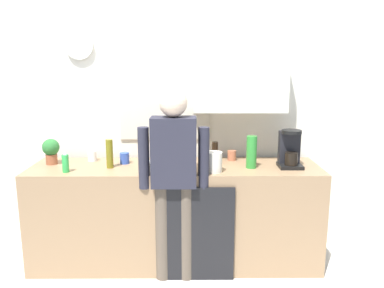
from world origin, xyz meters
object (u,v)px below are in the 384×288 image
(cup_white_mug, at_px, (92,156))
(mixing_bowl, at_px, (160,166))
(bottle_dark_sauce, at_px, (215,151))
(coffee_maker, at_px, (290,150))
(bottle_amber_beer, at_px, (158,148))
(cup_blue_mug, at_px, (125,158))
(cup_terracotta_mug, at_px, (232,155))
(potted_plant, at_px, (51,150))
(person_at_sink, at_px, (174,170))
(dish_soap, at_px, (65,163))
(storage_canister, at_px, (214,162))
(bottle_olive_oil, at_px, (110,154))
(bottle_clear_soda, at_px, (252,152))

(cup_white_mug, relative_size, mixing_bowl, 0.43)
(bottle_dark_sauce, bearing_deg, cup_white_mug, 179.62)
(coffee_maker, xyz_separation_m, bottle_amber_beer, (-1.17, 0.25, -0.03))
(cup_blue_mug, distance_m, cup_terracotta_mug, 0.99)
(potted_plant, bearing_deg, person_at_sink, -18.77)
(cup_blue_mug, distance_m, dish_soap, 0.53)
(cup_white_mug, distance_m, dish_soap, 0.40)
(storage_canister, bearing_deg, potted_plant, 169.46)
(storage_canister, bearing_deg, bottle_amber_beer, 140.28)
(cup_terracotta_mug, distance_m, mixing_bowl, 0.74)
(cup_terracotta_mug, bearing_deg, dish_soap, -164.32)
(bottle_olive_oil, relative_size, cup_blue_mug, 2.50)
(cup_white_mug, bearing_deg, coffee_maker, -6.85)
(cup_blue_mug, bearing_deg, coffee_maker, -4.53)
(coffee_maker, height_order, bottle_amber_beer, coffee_maker)
(dish_soap, bearing_deg, bottle_amber_beer, 29.44)
(coffee_maker, bearing_deg, bottle_dark_sauce, 162.20)
(bottle_amber_beer, bearing_deg, potted_plant, -171.30)
(coffee_maker, height_order, storage_canister, coffee_maker)
(cup_terracotta_mug, bearing_deg, cup_blue_mug, -173.25)
(potted_plant, distance_m, storage_canister, 1.47)
(cup_terracotta_mug, xyz_separation_m, mixing_bowl, (-0.64, -0.36, -0.01))
(bottle_amber_beer, relative_size, cup_terracotta_mug, 2.50)
(bottle_clear_soda, height_order, dish_soap, bottle_clear_soda)
(bottle_clear_soda, distance_m, cup_terracotta_mug, 0.32)
(mixing_bowl, height_order, person_at_sink, person_at_sink)
(bottle_amber_beer, distance_m, storage_canister, 0.65)
(coffee_maker, xyz_separation_m, bottle_olive_oil, (-1.56, -0.03, -0.02))
(cup_terracotta_mug, relative_size, storage_canister, 0.54)
(cup_white_mug, height_order, mixing_bowl, cup_white_mug)
(cup_terracotta_mug, bearing_deg, bottle_amber_beer, 178.74)
(cup_white_mug, distance_m, mixing_bowl, 0.74)
(bottle_clear_soda, distance_m, cup_white_mug, 1.46)
(bottle_olive_oil, xyz_separation_m, cup_blue_mug, (0.10, 0.15, -0.08))
(coffee_maker, height_order, bottle_dark_sauce, coffee_maker)
(person_at_sink, bearing_deg, cup_blue_mug, 152.79)
(bottle_dark_sauce, distance_m, storage_canister, 0.37)
(cup_terracotta_mug, xyz_separation_m, potted_plant, (-1.63, -0.13, 0.09))
(person_at_sink, bearing_deg, potted_plant, 174.43)
(coffee_maker, xyz_separation_m, dish_soap, (-1.90, -0.17, -0.07))
(bottle_amber_beer, bearing_deg, coffee_maker, -11.92)
(person_at_sink, bearing_deg, bottle_amber_beer, 121.07)
(bottle_clear_soda, height_order, cup_terracotta_mug, bottle_clear_soda)
(cup_blue_mug, distance_m, cup_white_mug, 0.33)
(mixing_bowl, relative_size, dish_soap, 1.22)
(coffee_maker, xyz_separation_m, cup_terracotta_mug, (-0.48, 0.23, -0.10))
(bottle_dark_sauce, bearing_deg, coffee_maker, -17.80)
(cup_blue_mug, distance_m, storage_canister, 0.84)
(bottle_clear_soda, bearing_deg, coffee_maker, 6.02)
(person_at_sink, bearing_deg, storage_canister, 31.79)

